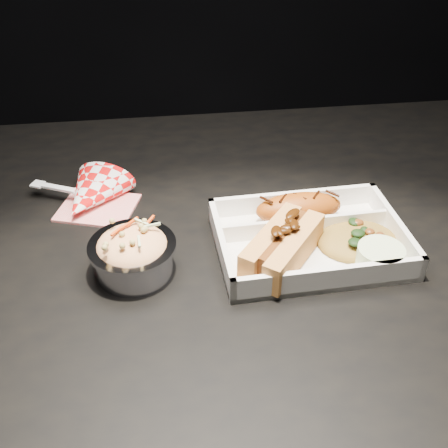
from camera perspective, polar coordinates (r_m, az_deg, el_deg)
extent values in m
cube|color=black|center=(0.80, -0.21, -1.99)|extent=(1.20, 0.80, 0.03)
cylinder|color=black|center=(1.45, 20.04, -3.30)|extent=(0.05, 0.05, 0.72)
cube|color=white|center=(0.78, 8.59, -2.29)|extent=(0.26, 0.19, 0.01)
cube|color=white|center=(0.83, 6.99, 2.14)|extent=(0.25, 0.02, 0.04)
cube|color=white|center=(0.70, 10.70, -5.61)|extent=(0.25, 0.02, 0.04)
cube|color=white|center=(0.74, -0.27, -2.39)|extent=(0.02, 0.18, 0.04)
cube|color=white|center=(0.81, 16.89, -0.49)|extent=(0.02, 0.18, 0.04)
cube|color=white|center=(0.79, 8.15, -0.43)|extent=(0.23, 0.02, 0.03)
ellipsoid|color=#9D470F|center=(0.80, 7.59, 1.62)|extent=(0.13, 0.05, 0.04)
cube|color=#DA924A|center=(0.73, 7.16, -2.77)|extent=(0.10, 0.12, 0.04)
cube|color=#DA924A|center=(0.74, 4.76, -1.93)|extent=(0.10, 0.12, 0.04)
cylinder|color=brown|center=(0.72, 5.99, -1.79)|extent=(0.09, 0.11, 0.03)
ellipsoid|color=olive|center=(0.78, 13.51, -1.05)|extent=(0.11, 0.10, 0.03)
cylinder|color=beige|center=(0.75, 15.56, -3.31)|extent=(0.06, 0.06, 0.03)
cylinder|color=silver|center=(0.73, -9.17, -3.56)|extent=(0.10, 0.10, 0.04)
cylinder|color=silver|center=(0.71, -9.33, -2.22)|extent=(0.11, 0.11, 0.01)
ellipsoid|color=beige|center=(0.71, -9.33, -2.22)|extent=(0.09, 0.09, 0.04)
cube|color=red|center=(0.87, -12.69, 1.63)|extent=(0.13, 0.12, 0.00)
cone|color=red|center=(0.87, -13.45, 2.80)|extent=(0.14, 0.14, 0.10)
cube|color=white|center=(0.89, -16.54, 3.53)|extent=(0.06, 0.03, 0.00)
cube|color=white|center=(0.91, -18.39, 3.86)|extent=(0.02, 0.02, 0.00)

